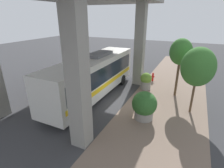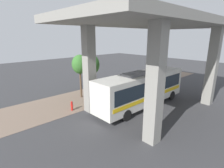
{
  "view_description": "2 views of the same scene",
  "coord_description": "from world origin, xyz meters",
  "px_view_note": "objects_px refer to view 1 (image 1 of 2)",
  "views": [
    {
      "loc": [
        -4.42,
        11.64,
        6.68
      ],
      "look_at": [
        1.48,
        -0.84,
        1.25
      ],
      "focal_mm": 28.0,
      "sensor_mm": 36.0,
      "label": 1
    },
    {
      "loc": [
        13.37,
        -14.34,
        6.99
      ],
      "look_at": [
        1.02,
        -2.78,
        2.35
      ],
      "focal_mm": 28.0,
      "sensor_mm": 36.0,
      "label": 2
    }
  ],
  "objects_px": {
    "planter_middle": "(144,106)",
    "street_tree_near": "(181,52)",
    "street_tree_far": "(198,67)",
    "bus": "(93,75)",
    "fire_hydrant": "(153,77)",
    "planter_front": "(146,81)"
  },
  "relations": [
    {
      "from": "planter_middle",
      "to": "street_tree_near",
      "type": "height_order",
      "value": "street_tree_near"
    },
    {
      "from": "street_tree_far",
      "to": "bus",
      "type": "bearing_deg",
      "value": 4.14
    },
    {
      "from": "fire_hydrant",
      "to": "street_tree_near",
      "type": "xyz_separation_m",
      "value": [
        -2.66,
        2.83,
        3.4
      ]
    },
    {
      "from": "fire_hydrant",
      "to": "planter_middle",
      "type": "distance_m",
      "value": 7.78
    },
    {
      "from": "street_tree_near",
      "to": "street_tree_far",
      "type": "height_order",
      "value": "street_tree_near"
    },
    {
      "from": "street_tree_far",
      "to": "street_tree_near",
      "type": "bearing_deg",
      "value": -61.6
    },
    {
      "from": "bus",
      "to": "street_tree_far",
      "type": "xyz_separation_m",
      "value": [
        -7.87,
        -0.57,
        1.48
      ]
    },
    {
      "from": "fire_hydrant",
      "to": "street_tree_near",
      "type": "bearing_deg",
      "value": 133.16
    },
    {
      "from": "planter_middle",
      "to": "planter_front",
      "type": "bearing_deg",
      "value": -76.26
    },
    {
      "from": "bus",
      "to": "street_tree_far",
      "type": "height_order",
      "value": "street_tree_far"
    },
    {
      "from": "bus",
      "to": "planter_front",
      "type": "xyz_separation_m",
      "value": [
        -3.72,
        -3.46,
        -1.14
      ]
    },
    {
      "from": "planter_front",
      "to": "planter_middle",
      "type": "xyz_separation_m",
      "value": [
        -1.27,
        5.2,
        0.16
      ]
    },
    {
      "from": "street_tree_near",
      "to": "planter_front",
      "type": "bearing_deg",
      "value": -7.28
    },
    {
      "from": "bus",
      "to": "fire_hydrant",
      "type": "height_order",
      "value": "bus"
    },
    {
      "from": "fire_hydrant",
      "to": "street_tree_far",
      "type": "xyz_separation_m",
      "value": [
        -4.03,
        5.37,
        2.97
      ]
    },
    {
      "from": "street_tree_far",
      "to": "planter_middle",
      "type": "bearing_deg",
      "value": 38.76
    },
    {
      "from": "planter_front",
      "to": "street_tree_far",
      "type": "bearing_deg",
      "value": 145.18
    },
    {
      "from": "planter_front",
      "to": "street_tree_far",
      "type": "relative_size",
      "value": 0.34
    },
    {
      "from": "bus",
      "to": "street_tree_far",
      "type": "distance_m",
      "value": 8.03
    },
    {
      "from": "street_tree_near",
      "to": "street_tree_far",
      "type": "xyz_separation_m",
      "value": [
        -1.37,
        2.53,
        -0.43
      ]
    },
    {
      "from": "street_tree_far",
      "to": "planter_front",
      "type": "bearing_deg",
      "value": -34.82
    },
    {
      "from": "street_tree_near",
      "to": "planter_middle",
      "type": "bearing_deg",
      "value": 72.68
    }
  ]
}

